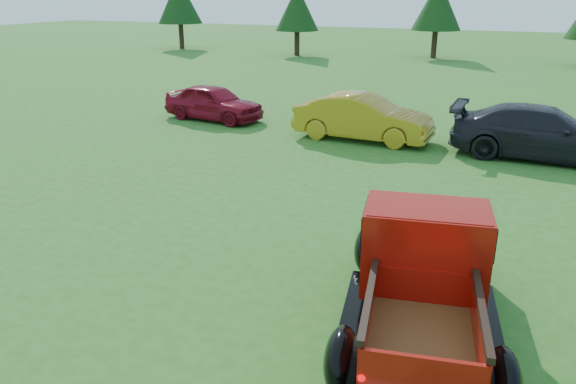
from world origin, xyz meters
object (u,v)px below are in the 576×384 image
Objects in this scene: show_car_grey at (543,133)px; show_car_yellow at (363,118)px; tree_west at (297,8)px; tree_mid_left at (438,5)px; pickup_truck at (423,267)px; show_car_red at (214,102)px; tree_far_west at (179,1)px.

show_car_yellow is at bearing 90.91° from show_car_grey.
tree_west is 0.95× the size of show_car_grey.
tree_mid_left is (9.00, 2.00, 0.27)m from tree_west.
pickup_truck is 9.91m from show_car_yellow.
show_car_grey reaches higher than show_car_yellow.
tree_mid_left is at bearing 17.30° from show_car_grey.
show_car_grey is (15.50, -20.79, -2.41)m from tree_west.
show_car_yellow is (10.50, -20.75, -2.43)m from tree_west.
tree_mid_left is 1.39× the size of show_car_red.
tree_mid_left reaches higher than tree_west.
show_car_yellow is at bearing 100.49° from pickup_truck.
show_car_grey is at bearing -85.93° from show_car_red.
tree_far_west reaches higher than show_car_grey.
pickup_truck is at bearing -130.00° from show_car_red.
show_car_red is 10.59m from show_car_grey.
show_car_red is (4.93, -20.07, -2.50)m from tree_west.
pickup_truck is 9.39m from show_car_grey.
tree_west reaches higher than pickup_truck.
show_car_red is (-8.99, 9.98, -0.18)m from pickup_truck.
show_car_grey is (5.00, -0.04, 0.02)m from show_car_yellow.
pickup_truck is 13.44m from show_car_red.
pickup_truck is at bearing 171.72° from show_car_grey.
show_car_red is at bearing 87.46° from show_car_grey.
tree_far_west is at bearing 46.34° from show_car_yellow.
tree_far_west is 39.29m from pickup_truck.
show_car_yellow is at bearing -89.00° from show_car_red.
tree_west is 33.20m from pickup_truck.
tree_west reaches higher than show_car_red.
tree_far_west is at bearing 43.31° from show_car_red.
show_car_grey is (6.50, -22.79, -2.68)m from tree_mid_left.
show_car_grey is (25.50, -21.79, -2.82)m from tree_far_west.
tree_mid_left is 1.21× the size of show_car_yellow.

